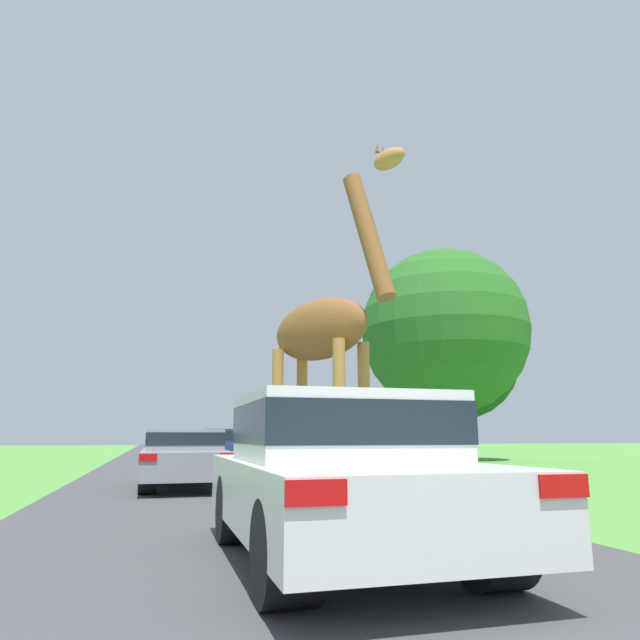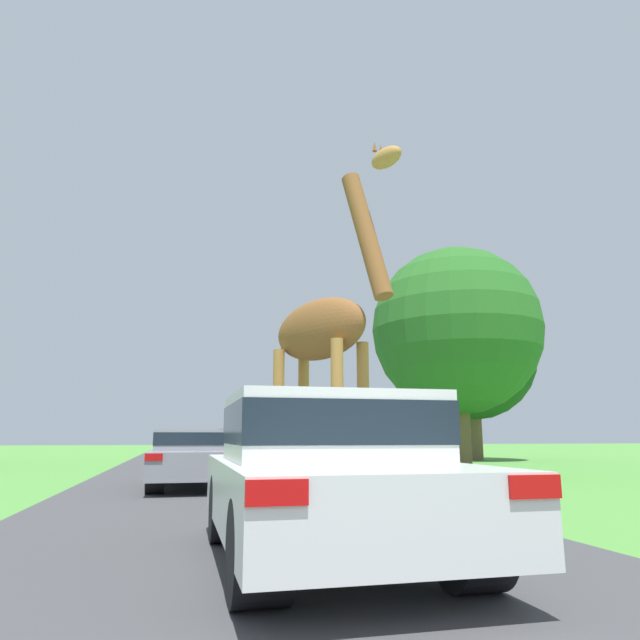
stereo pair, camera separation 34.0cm
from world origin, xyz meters
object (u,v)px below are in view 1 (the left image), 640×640
Objects in this scene: car_lead_maroon at (341,471)px; car_queue_right at (183,456)px; tree_right_cluster at (456,358)px; car_queue_left at (223,445)px; giraffe_near_road at (325,338)px; tree_left_edge at (444,332)px.

car_lead_maroon reaches higher than car_queue_right.
tree_right_cluster is at bearing 40.87° from car_queue_right.
car_queue_left is (2.06, 10.83, 0.06)m from car_queue_right.
tree_left_edge reaches higher than giraffe_near_road.
car_queue_right is at bearing -160.54° from tree_left_edge.
car_queue_right is (-1.85, 4.83, -1.94)m from giraffe_near_road.
car_lead_maroon is 23.53m from tree_right_cluster.
tree_left_edge is (6.01, -7.98, 3.63)m from car_queue_left.
car_lead_maroon is at bearing 49.82° from giraffe_near_road.
car_queue_left is at bearing -176.36° from tree_right_cluster.
tree_right_cluster reaches higher than car_queue_left.
car_queue_right is 0.55× the size of tree_right_cluster.
giraffe_near_road is at bearing -69.05° from car_queue_right.
car_lead_maroon is at bearing -93.04° from car_queue_left.
car_queue_right is 9.32m from tree_left_edge.
tree_left_edge is at bearing -155.39° from giraffe_near_road.
car_queue_right is 11.03m from car_queue_left.
giraffe_near_road is at bearing -90.75° from car_queue_left.
giraffe_near_road is 0.77× the size of tree_left_edge.
tree_left_edge reaches higher than car_queue_left.
giraffe_near_road is at bearing -125.07° from tree_right_cluster.
car_lead_maroon is at bearing -122.67° from tree_left_edge.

